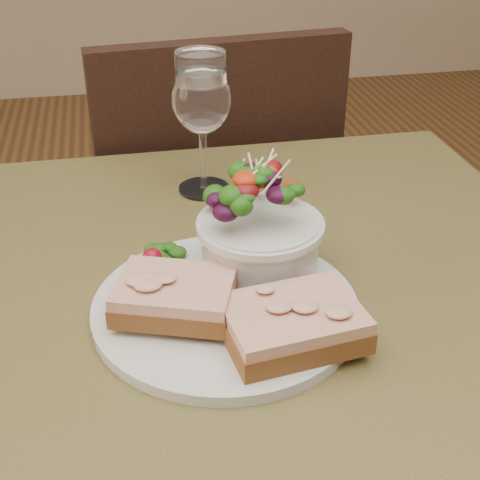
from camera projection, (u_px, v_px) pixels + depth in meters
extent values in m
cube|color=#413A1C|center=(239.00, 313.00, 0.71)|extent=(0.80, 0.80, 0.04)
cylinder|color=black|center=(4.00, 395.00, 1.13)|extent=(0.05, 0.05, 0.71)
cylinder|color=black|center=(383.00, 344.00, 1.24)|extent=(0.05, 0.05, 0.71)
cube|color=black|center=(200.00, 234.00, 1.41)|extent=(0.46, 0.46, 0.04)
cube|color=black|center=(223.00, 173.00, 1.14)|extent=(0.42, 0.08, 0.45)
cube|color=black|center=(203.00, 319.00, 1.52)|extent=(0.39, 0.39, 0.45)
cylinder|color=silver|center=(225.00, 307.00, 0.67)|extent=(0.27, 0.27, 0.01)
cube|color=#4A2913|center=(292.00, 328.00, 0.62)|extent=(0.14, 0.11, 0.02)
cube|color=#EFE9B5|center=(293.00, 314.00, 0.61)|extent=(0.13, 0.11, 0.01)
cube|color=#4A2913|center=(176.00, 300.00, 0.64)|extent=(0.13, 0.12, 0.02)
cube|color=#EFE9B5|center=(175.00, 287.00, 0.64)|extent=(0.13, 0.11, 0.01)
cylinder|color=silver|center=(159.00, 298.00, 0.65)|extent=(0.07, 0.07, 0.04)
cylinder|color=brown|center=(158.00, 285.00, 0.64)|extent=(0.06, 0.06, 0.01)
cylinder|color=silver|center=(260.00, 246.00, 0.71)|extent=(0.12, 0.12, 0.06)
ellipsoid|color=#14390A|center=(261.00, 199.00, 0.68)|extent=(0.11, 0.11, 0.06)
ellipsoid|color=#14390A|center=(165.00, 255.00, 0.74)|extent=(0.04, 0.04, 0.01)
sphere|color=maroon|center=(152.00, 258.00, 0.72)|extent=(0.02, 0.02, 0.02)
cylinder|color=white|center=(204.00, 189.00, 0.91)|extent=(0.07, 0.07, 0.00)
cylinder|color=white|center=(203.00, 157.00, 0.89)|extent=(0.01, 0.01, 0.09)
ellipsoid|color=white|center=(201.00, 99.00, 0.85)|extent=(0.08, 0.08, 0.09)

